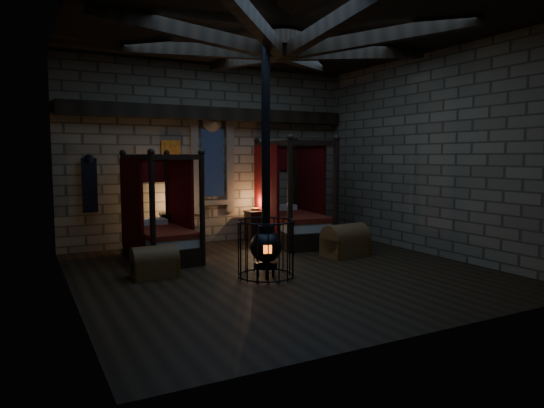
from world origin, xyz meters
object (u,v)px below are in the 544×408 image
trunk_left (155,263)px  trunk_right (345,241)px  bed_right (292,218)px  stove (266,242)px  bed_left (160,233)px

trunk_left → trunk_right: (3.97, -0.02, 0.05)m
bed_right → stove: 3.44m
trunk_left → trunk_right: size_ratio=0.78×
trunk_left → stove: stove is taller
bed_right → trunk_right: bed_right is taller
bed_left → trunk_left: bearing=-112.1°
bed_left → stove: 2.64m
bed_right → stove: bearing=-120.4°
trunk_left → trunk_right: bearing=0.7°
trunk_left → stove: bearing=-26.9°
bed_left → trunk_right: 3.79m
trunk_left → trunk_right: 3.97m
trunk_right → stove: 2.47m
bed_left → stove: stove is taller
bed_right → stove: size_ratio=0.60×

